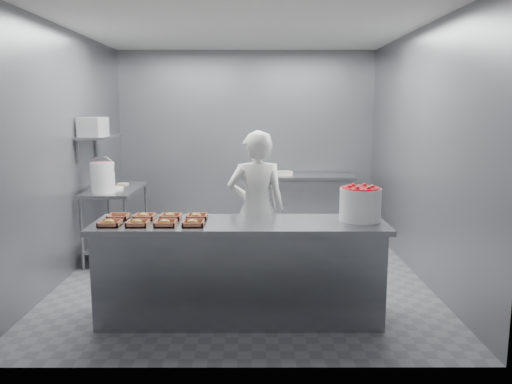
# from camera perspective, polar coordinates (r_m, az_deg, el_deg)

# --- Properties ---
(floor) EXTENTS (4.50, 4.50, 0.00)m
(floor) POSITION_cam_1_polar(r_m,az_deg,el_deg) (5.99, -1.42, -8.99)
(floor) COLOR #4C4C51
(floor) RESTS_ON ground
(ceiling) EXTENTS (4.50, 4.50, 0.00)m
(ceiling) POSITION_cam_1_polar(r_m,az_deg,el_deg) (5.76, -1.54, 18.51)
(ceiling) COLOR white
(ceiling) RESTS_ON wall_back
(wall_back) EXTENTS (4.00, 0.04, 2.80)m
(wall_back) POSITION_cam_1_polar(r_m,az_deg,el_deg) (7.95, -1.09, 5.86)
(wall_back) COLOR slate
(wall_back) RESTS_ON ground
(wall_left) EXTENTS (0.04, 4.50, 2.80)m
(wall_left) POSITION_cam_1_polar(r_m,az_deg,el_deg) (6.09, -20.70, 4.20)
(wall_left) COLOR slate
(wall_left) RESTS_ON ground
(wall_right) EXTENTS (0.04, 4.50, 2.80)m
(wall_right) POSITION_cam_1_polar(r_m,az_deg,el_deg) (6.00, 18.05, 4.27)
(wall_right) COLOR slate
(wall_right) RESTS_ON ground
(service_counter) EXTENTS (2.60, 0.70, 0.90)m
(service_counter) POSITION_cam_1_polar(r_m,az_deg,el_deg) (4.56, -1.84, -8.92)
(service_counter) COLOR slate
(service_counter) RESTS_ON ground
(prep_table) EXTENTS (0.60, 1.20, 0.90)m
(prep_table) POSITION_cam_1_polar(r_m,az_deg,el_deg) (6.66, -15.68, -2.18)
(prep_table) COLOR slate
(prep_table) RESTS_ON ground
(back_counter) EXTENTS (1.50, 0.60, 0.90)m
(back_counter) POSITION_cam_1_polar(r_m,az_deg,el_deg) (7.75, 5.56, -1.32)
(back_counter) COLOR slate
(back_counter) RESTS_ON ground
(wall_shelf) EXTENTS (0.35, 0.90, 0.03)m
(wall_shelf) POSITION_cam_1_polar(r_m,az_deg,el_deg) (6.59, -17.48, 6.02)
(wall_shelf) COLOR slate
(wall_shelf) RESTS_ON wall_left
(tray_0) EXTENTS (0.19, 0.18, 0.06)m
(tray_0) POSITION_cam_1_polar(r_m,az_deg,el_deg) (4.48, -16.38, -3.41)
(tray_0) COLOR tan
(tray_0) RESTS_ON service_counter
(tray_1) EXTENTS (0.19, 0.18, 0.06)m
(tray_1) POSITION_cam_1_polar(r_m,az_deg,el_deg) (4.42, -13.39, -3.45)
(tray_1) COLOR tan
(tray_1) RESTS_ON service_counter
(tray_2) EXTENTS (0.19, 0.18, 0.06)m
(tray_2) POSITION_cam_1_polar(r_m,az_deg,el_deg) (4.37, -10.33, -3.49)
(tray_2) COLOR tan
(tray_2) RESTS_ON service_counter
(tray_3) EXTENTS (0.19, 0.18, 0.06)m
(tray_3) POSITION_cam_1_polar(r_m,az_deg,el_deg) (4.34, -7.20, -3.52)
(tray_3) COLOR tan
(tray_3) RESTS_ON service_counter
(tray_4) EXTENTS (0.19, 0.18, 0.04)m
(tray_4) POSITION_cam_1_polar(r_m,az_deg,el_deg) (4.74, -15.44, -2.73)
(tray_4) COLOR tan
(tray_4) RESTS_ON service_counter
(tray_5) EXTENTS (0.19, 0.18, 0.06)m
(tray_5) POSITION_cam_1_polar(r_m,az_deg,el_deg) (4.68, -12.64, -2.72)
(tray_5) COLOR tan
(tray_5) RESTS_ON service_counter
(tray_6) EXTENTS (0.19, 0.18, 0.06)m
(tray_6) POSITION_cam_1_polar(r_m,az_deg,el_deg) (4.63, -9.74, -2.75)
(tray_6) COLOR tan
(tray_6) RESTS_ON service_counter
(tray_7) EXTENTS (0.19, 0.18, 0.06)m
(tray_7) POSITION_cam_1_polar(r_m,az_deg,el_deg) (4.60, -6.79, -2.77)
(tray_7) COLOR tan
(tray_7) RESTS_ON service_counter
(worker) EXTENTS (0.65, 0.46, 1.68)m
(worker) POSITION_cam_1_polar(r_m,az_deg,el_deg) (5.30, 0.05, -2.03)
(worker) COLOR silver
(worker) RESTS_ON ground
(strawberry_tub) EXTENTS (0.37, 0.37, 0.30)m
(strawberry_tub) POSITION_cam_1_polar(r_m,az_deg,el_deg) (4.56, 11.83, -1.23)
(strawberry_tub) COLOR silver
(strawberry_tub) RESTS_ON service_counter
(glaze_bucket) EXTENTS (0.30, 0.29, 0.44)m
(glaze_bucket) POSITION_cam_1_polar(r_m,az_deg,el_deg) (6.27, -17.13, 1.68)
(glaze_bucket) COLOR silver
(glaze_bucket) RESTS_ON prep_table
(bucket_lid) EXTENTS (0.40, 0.40, 0.03)m
(bucket_lid) POSITION_cam_1_polar(r_m,az_deg,el_deg) (6.50, -16.33, 0.39)
(bucket_lid) COLOR silver
(bucket_lid) RESTS_ON prep_table
(rag) EXTENTS (0.15, 0.13, 0.02)m
(rag) POSITION_cam_1_polar(r_m,az_deg,el_deg) (6.88, -15.00, 0.90)
(rag) COLOR #CCB28C
(rag) RESTS_ON prep_table
(appliance) EXTENTS (0.31, 0.34, 0.23)m
(appliance) POSITION_cam_1_polar(r_m,az_deg,el_deg) (6.37, -18.14, 7.08)
(appliance) COLOR gray
(appliance) RESTS_ON wall_shelf
(paper_stack) EXTENTS (0.32, 0.25, 0.06)m
(paper_stack) POSITION_cam_1_polar(r_m,az_deg,el_deg) (7.65, 2.94, 2.18)
(paper_stack) COLOR silver
(paper_stack) RESTS_ON back_counter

